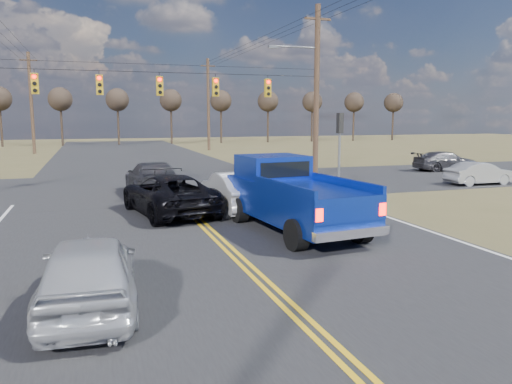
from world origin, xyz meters
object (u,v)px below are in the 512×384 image
object	(u,v)px
black_suv	(169,194)
cross_car_east_far	(446,161)
pickup_truck	(292,196)
silver_suv	(89,272)
white_car_queue	(235,191)
cross_car_east_near	(480,173)
dgrey_car_queue	(152,178)

from	to	relation	value
black_suv	cross_car_east_far	distance (m)	22.62
pickup_truck	cross_car_east_far	distance (m)	21.86
silver_suv	white_car_queue	bearing A→B (deg)	-118.19
white_car_queue	cross_car_east_near	xyz separation A→B (m)	(14.90, 3.19, -0.16)
silver_suv	black_suv	bearing A→B (deg)	-104.51
black_suv	cross_car_east_far	bearing A→B (deg)	-164.89
pickup_truck	cross_car_east_near	xyz separation A→B (m)	(14.06, 7.11, -0.53)
dgrey_car_queue	cross_car_east_near	xyz separation A→B (m)	(17.47, -2.31, -0.15)
pickup_truck	dgrey_car_queue	world-z (taller)	pickup_truck
dgrey_car_queue	cross_car_east_far	bearing A→B (deg)	-170.26
dgrey_car_queue	cross_car_east_far	xyz separation A→B (m)	(20.50, 4.20, -0.12)
silver_suv	cross_car_east_near	bearing A→B (deg)	-146.00
cross_car_east_near	cross_car_east_far	xyz separation A→B (m)	(3.03, 6.51, 0.04)
pickup_truck	cross_car_east_far	size ratio (longest dim) A/B	1.43
pickup_truck	cross_car_east_far	world-z (taller)	pickup_truck
silver_suv	pickup_truck	bearing A→B (deg)	-138.06
silver_suv	dgrey_car_queue	size ratio (longest dim) A/B	0.82
cross_car_east_near	silver_suv	bearing A→B (deg)	121.87
black_suv	white_car_queue	xyz separation A→B (m)	(2.57, -0.13, 0.02)
black_suv	pickup_truck	bearing A→B (deg)	120.16
black_suv	dgrey_car_queue	distance (m)	5.37
cross_car_east_near	cross_car_east_far	size ratio (longest dim) A/B	0.83
pickup_truck	white_car_queue	distance (m)	4.02
silver_suv	black_suv	size ratio (longest dim) A/B	0.80
white_car_queue	cross_car_east_near	distance (m)	15.24
dgrey_car_queue	cross_car_east_near	distance (m)	17.62
black_suv	cross_car_east_near	xyz separation A→B (m)	(17.47, 3.06, -0.14)
pickup_truck	black_suv	bearing A→B (deg)	123.99
pickup_truck	cross_car_east_near	distance (m)	15.76
black_suv	dgrey_car_queue	xyz separation A→B (m)	(-0.00, 5.37, 0.01)
pickup_truck	dgrey_car_queue	xyz separation A→B (m)	(-3.41, 9.42, -0.37)
white_car_queue	cross_car_east_far	xyz separation A→B (m)	(17.93, 9.70, -0.12)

